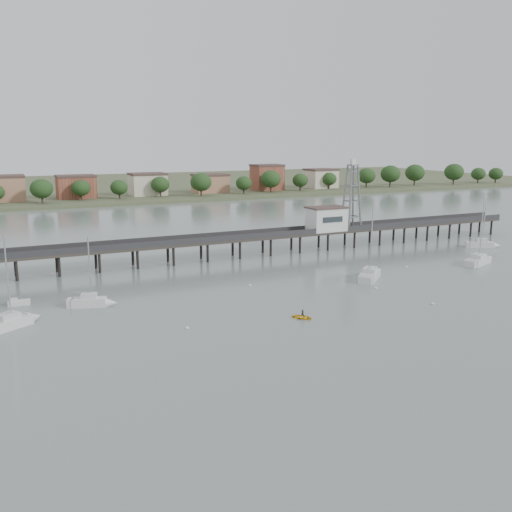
{
  "coord_description": "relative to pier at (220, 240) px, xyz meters",
  "views": [
    {
      "loc": [
        -42.05,
        -44.88,
        23.97
      ],
      "look_at": [
        -0.63,
        42.0,
        4.0
      ],
      "focal_mm": 40.0,
      "sensor_mm": 36.0,
      "label": 1
    }
  ],
  "objects": [
    {
      "name": "white_tender",
      "position": [
        -38.95,
        -17.64,
        -3.42
      ],
      "size": [
        3.16,
        1.5,
        1.2
      ],
      "rotation": [
        0.0,
        0.0,
        -0.07
      ],
      "color": "silver",
      "rests_on": "ground"
    },
    {
      "name": "dinghy_occupant",
      "position": [
        -4.58,
        -40.92,
        -3.79
      ],
      "size": [
        0.42,
        1.04,
        0.25
      ],
      "primitive_type": "imported",
      "rotation": [
        0.0,
        0.0,
        3.1
      ],
      "color": "black",
      "rests_on": "ground"
    },
    {
      "name": "sailboat_a",
      "position": [
        -39.69,
        -27.67,
        -3.15
      ],
      "size": [
        7.76,
        6.01,
        12.83
      ],
      "rotation": [
        0.0,
        0.0,
        0.56
      ],
      "color": "silver",
      "rests_on": "ground"
    },
    {
      "name": "lattice_tower",
      "position": [
        31.5,
        0.0,
        7.31
      ],
      "size": [
        3.2,
        3.2,
        15.5
      ],
      "color": "slate",
      "rests_on": "ground"
    },
    {
      "name": "sailboat_e",
      "position": [
        58.06,
        -14.08,
        -3.14
      ],
      "size": [
        7.03,
        5.22,
        11.6
      ],
      "rotation": [
        0.0,
        0.0,
        -0.52
      ],
      "color": "silver",
      "rests_on": "ground"
    },
    {
      "name": "pier",
      "position": [
        0.0,
        0.0,
        0.0
      ],
      "size": [
        150.0,
        5.0,
        5.5
      ],
      "color": "#2D2823",
      "rests_on": "ground"
    },
    {
      "name": "mooring_buoys",
      "position": [
        6.01,
        -31.32,
        -3.71
      ],
      "size": [
        90.11,
        21.78,
        0.39
      ],
      "color": "beige",
      "rests_on": "ground"
    },
    {
      "name": "pier_building",
      "position": [
        25.0,
        0.0,
        2.87
      ],
      "size": [
        8.4,
        5.4,
        5.3
      ],
      "color": "silver",
      "rests_on": "ground"
    },
    {
      "name": "ground_plane",
      "position": [
        0.0,
        -60.0,
        -3.79
      ],
      "size": [
        500.0,
        500.0,
        0.0
      ],
      "primitive_type": "plane",
      "color": "slate",
      "rests_on": "ground"
    },
    {
      "name": "sailboat_c",
      "position": [
        18.03,
        -25.9,
        -3.16
      ],
      "size": [
        8.41,
        7.99,
        14.77
      ],
      "rotation": [
        0.0,
        0.0,
        0.74
      ],
      "color": "silver",
      "rests_on": "ground"
    },
    {
      "name": "sailboat_d",
      "position": [
        44.49,
        -25.68,
        -3.16
      ],
      "size": [
        9.19,
        5.58,
        14.56
      ],
      "rotation": [
        0.0,
        0.0,
        0.37
      ],
      "color": "silver",
      "rests_on": "ground"
    },
    {
      "name": "far_shore",
      "position": [
        0.36,
        179.58,
        -2.85
      ],
      "size": [
        500.0,
        170.0,
        10.4
      ],
      "color": "#475133",
      "rests_on": "ground"
    },
    {
      "name": "sailboat_b",
      "position": [
        -28.91,
        -23.15,
        -3.14
      ],
      "size": [
        6.65,
        3.89,
        10.75
      ],
      "rotation": [
        0.0,
        0.0,
        -0.34
      ],
      "color": "silver",
      "rests_on": "ground"
    },
    {
      "name": "yellow_dinghy",
      "position": [
        -4.58,
        -40.92,
        -3.79
      ],
      "size": [
        1.96,
        1.58,
        2.77
      ],
      "primitive_type": "imported",
      "rotation": [
        0.0,
        0.0,
        0.59
      ],
      "color": "yellow",
      "rests_on": "ground"
    }
  ]
}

